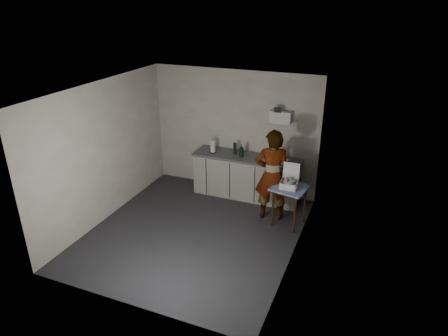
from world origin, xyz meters
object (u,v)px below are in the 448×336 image
at_px(soda_can, 242,152).
at_px(bakery_box, 289,182).
at_px(side_table, 290,192).
at_px(standing_man, 272,175).
at_px(kitchen_counter, 247,178).
at_px(soap_bottle, 241,151).
at_px(paper_towel, 213,147).
at_px(dish_rack, 276,158).
at_px(dark_bottle, 235,148).

distance_m(soda_can, bakery_box, 1.43).
distance_m(side_table, standing_man, 0.46).
height_order(kitchen_counter, soap_bottle, soap_bottle).
relative_size(paper_towel, dish_rack, 0.60).
height_order(standing_man, paper_towel, standing_man).
bearing_deg(dark_bottle, soap_bottle, -27.73).
xyz_separation_m(kitchen_counter, soap_bottle, (-0.10, -0.06, 0.61)).
distance_m(kitchen_counter, dish_rack, 0.83).
distance_m(standing_man, dark_bottle, 1.23).
bearing_deg(kitchen_counter, soap_bottle, -148.17).
xyz_separation_m(side_table, dark_bottle, (-1.38, 0.82, 0.36)).
distance_m(soda_can, dish_rack, 0.74).
bearing_deg(side_table, dish_rack, 133.56).
distance_m(side_table, soap_bottle, 1.45).
xyz_separation_m(side_table, soda_can, (-1.22, 0.79, 0.30)).
distance_m(paper_towel, dish_rack, 1.36).
distance_m(dark_bottle, bakery_box, 1.59).
bearing_deg(bakery_box, dark_bottle, 147.07).
height_order(soda_can, bakery_box, bakery_box).
bearing_deg(dish_rack, standing_man, -81.09).
xyz_separation_m(standing_man, dish_rack, (-0.10, 0.63, 0.09)).
relative_size(kitchen_counter, standing_man, 1.26).
bearing_deg(bakery_box, standing_man, 159.71).
height_order(kitchen_counter, bakery_box, bakery_box).
relative_size(standing_man, soap_bottle, 6.77).
height_order(standing_man, bakery_box, standing_man).
height_order(kitchen_counter, standing_man, standing_man).
bearing_deg(dish_rack, soap_bottle, -177.53).
bearing_deg(dark_bottle, kitchen_counter, -5.97).
distance_m(side_table, soda_can, 1.49).
bearing_deg(side_table, standing_man, 172.72).
distance_m(soap_bottle, bakery_box, 1.39).
relative_size(side_table, paper_towel, 2.89).
height_order(dark_bottle, dish_rack, dish_rack).
distance_m(soap_bottle, dark_bottle, 0.20).
bearing_deg(paper_towel, side_table, -21.72).
bearing_deg(standing_man, side_table, 146.44).
distance_m(standing_man, dish_rack, 0.65).
bearing_deg(soap_bottle, bakery_box, -31.39).
distance_m(standing_man, soda_can, 1.07).
bearing_deg(side_table, dark_bottle, 160.53).
distance_m(dark_bottle, paper_towel, 0.47).
bearing_deg(paper_towel, dish_rack, 1.13).
height_order(kitchen_counter, dark_bottle, dark_bottle).
height_order(soda_can, dish_rack, dish_rack).
bearing_deg(kitchen_counter, soda_can, 178.81).
bearing_deg(dish_rack, bakery_box, -58.90).
relative_size(side_table, dark_bottle, 3.20).
distance_m(standing_man, soap_bottle, 1.03).
xyz_separation_m(soda_can, bakery_box, (1.19, -0.78, -0.11)).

